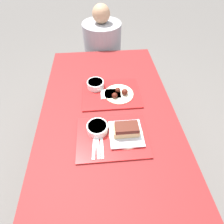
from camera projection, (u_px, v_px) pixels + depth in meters
name	position (u px, v px, depth m)	size (l,w,h in m)	color
ground_plane	(109.00, 163.00, 1.75)	(12.00, 12.00, 0.00)	#605B56
picnic_table	(108.00, 122.00, 1.25)	(0.91, 1.64, 0.76)	maroon
picnic_bench_far	(103.00, 71.00, 2.16)	(0.87, 0.28, 0.44)	maroon
tray_near	(112.00, 137.00, 1.05)	(0.42, 0.32, 0.01)	red
tray_far	(111.00, 94.00, 1.30)	(0.42, 0.32, 0.01)	red
bowl_coleslaw_near	(97.00, 128.00, 1.05)	(0.13, 0.13, 0.05)	white
brisket_sandwich_plate	(126.00, 132.00, 1.03)	(0.21, 0.21, 0.09)	beige
plastic_fork_near	(98.00, 146.00, 1.00)	(0.02, 0.17, 0.00)	white
plastic_knife_near	(102.00, 145.00, 1.00)	(0.02, 0.17, 0.00)	white
plastic_spoon_near	(94.00, 146.00, 1.00)	(0.03, 0.17, 0.00)	white
condiment_packet	(109.00, 127.00, 1.09)	(0.04, 0.03, 0.01)	#A59E93
bowl_coleslaw_far	(96.00, 84.00, 1.32)	(0.13, 0.13, 0.05)	white
wings_plate_far	(119.00, 93.00, 1.28)	(0.21, 0.21, 0.05)	beige
napkin_far	(111.00, 94.00, 1.29)	(0.15, 0.10, 0.01)	white
person_seated_across	(103.00, 45.00, 1.91)	(0.40, 0.40, 0.67)	#9E9EA3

